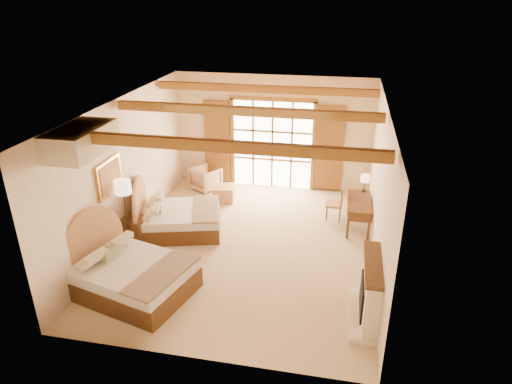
% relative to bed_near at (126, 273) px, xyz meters
% --- Properties ---
extents(floor, '(7.00, 7.00, 0.00)m').
position_rel_bed_near_xyz_m(floor, '(1.86, 2.10, -0.41)').
color(floor, tan).
rests_on(floor, ground).
extents(wall_back, '(5.50, 0.00, 5.50)m').
position_rel_bed_near_xyz_m(wall_back, '(1.86, 5.60, 1.19)').
color(wall_back, beige).
rests_on(wall_back, ground).
extents(wall_left, '(0.00, 7.00, 7.00)m').
position_rel_bed_near_xyz_m(wall_left, '(-0.89, 2.10, 1.19)').
color(wall_left, beige).
rests_on(wall_left, ground).
extents(wall_right, '(0.00, 7.00, 7.00)m').
position_rel_bed_near_xyz_m(wall_right, '(4.61, 2.10, 1.19)').
color(wall_right, beige).
rests_on(wall_right, ground).
extents(ceiling, '(7.00, 7.00, 0.00)m').
position_rel_bed_near_xyz_m(ceiling, '(1.86, 2.10, 2.79)').
color(ceiling, '#B16B3C').
rests_on(ceiling, ground).
extents(ceiling_beams, '(5.39, 4.60, 0.18)m').
position_rel_bed_near_xyz_m(ceiling_beams, '(1.86, 2.10, 2.67)').
color(ceiling_beams, olive).
rests_on(ceiling_beams, ceiling).
extents(french_doors, '(3.95, 0.08, 2.60)m').
position_rel_bed_near_xyz_m(french_doors, '(1.86, 5.54, 0.84)').
color(french_doors, white).
rests_on(french_doors, ground).
extents(fireplace, '(0.46, 1.40, 1.16)m').
position_rel_bed_near_xyz_m(fireplace, '(4.45, 0.10, 0.10)').
color(fireplace, beige).
rests_on(fireplace, ground).
extents(painting, '(0.06, 0.95, 0.75)m').
position_rel_bed_near_xyz_m(painting, '(-0.85, 1.35, 1.34)').
color(painting, gold).
rests_on(painting, wall_left).
extents(canopy_valance, '(0.70, 1.40, 0.45)m').
position_rel_bed_near_xyz_m(canopy_valance, '(-0.54, 0.10, 2.54)').
color(canopy_valance, beige).
rests_on(canopy_valance, ceiling).
extents(bed_near, '(2.43, 2.03, 1.35)m').
position_rel_bed_near_xyz_m(bed_near, '(0.00, 0.00, 0.00)').
color(bed_near, '#4E3719').
rests_on(bed_near, floor).
extents(bed_far, '(2.23, 1.86, 1.24)m').
position_rel_bed_near_xyz_m(bed_far, '(0.03, 2.44, -0.03)').
color(bed_far, '#4E3719').
rests_on(bed_far, floor).
extents(nightstand, '(0.56, 0.56, 0.62)m').
position_rel_bed_near_xyz_m(nightstand, '(-0.63, 1.74, -0.10)').
color(nightstand, '#4E3719').
rests_on(nightstand, floor).
extents(floor_lamp, '(0.35, 0.35, 1.65)m').
position_rel_bed_near_xyz_m(floor_lamp, '(-0.64, 1.45, 0.99)').
color(floor_lamp, '#332415').
rests_on(floor_lamp, floor).
extents(armchair, '(0.98, 0.99, 0.66)m').
position_rel_bed_near_xyz_m(armchair, '(0.04, 4.96, -0.08)').
color(armchair, tan).
rests_on(armchair, floor).
extents(ottoman, '(0.63, 0.63, 0.41)m').
position_rel_bed_near_xyz_m(ottoman, '(0.73, 4.34, -0.21)').
color(ottoman, '#A4844E').
rests_on(ottoman, floor).
extents(desk, '(0.58, 1.31, 0.70)m').
position_rel_bed_near_xyz_m(desk, '(4.30, 3.48, -0.03)').
color(desk, '#4E3719').
rests_on(desk, floor).
extents(desk_chair, '(0.41, 0.41, 0.91)m').
position_rel_bed_near_xyz_m(desk_chair, '(3.73, 3.80, -0.12)').
color(desk_chair, '#9C7142').
rests_on(desk_chair, floor).
extents(desk_lamp, '(0.22, 0.22, 0.43)m').
position_rel_bed_near_xyz_m(desk_lamp, '(4.41, 4.06, 0.62)').
color(desk_lamp, '#332415').
rests_on(desk_lamp, desk).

